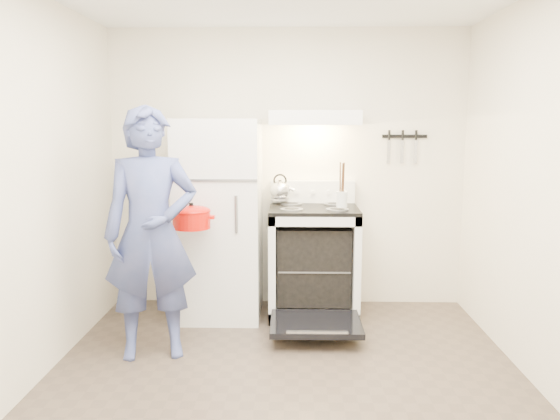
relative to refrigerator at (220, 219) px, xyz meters
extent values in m
plane|color=#4A3D31|center=(0.58, -1.45, -0.85)|extent=(3.60, 3.60, 0.00)
cube|color=beige|center=(0.58, 0.35, 0.40)|extent=(3.20, 0.02, 2.50)
cube|color=silver|center=(0.00, 0.00, 0.00)|extent=(0.70, 0.70, 1.70)
cube|color=silver|center=(0.81, 0.02, -0.39)|extent=(0.76, 0.65, 0.92)
cube|color=black|center=(0.81, 0.02, 0.09)|extent=(0.76, 0.65, 0.03)
cube|color=silver|center=(0.81, 0.31, 0.20)|extent=(0.76, 0.07, 0.20)
cube|color=black|center=(0.81, -0.57, -0.72)|extent=(0.70, 0.54, 0.04)
cube|color=slate|center=(0.81, 0.02, -0.41)|extent=(0.60, 0.52, 0.01)
cube|color=silver|center=(0.81, 0.10, 0.86)|extent=(0.76, 0.50, 0.12)
cube|color=black|center=(1.63, 0.33, 0.70)|extent=(0.40, 0.02, 0.03)
cylinder|color=brown|center=(0.73, 0.06, -0.40)|extent=(0.35, 0.35, 0.02)
cylinder|color=silver|center=(1.03, -0.16, 0.20)|extent=(0.09, 0.09, 0.13)
imported|color=navy|center=(-0.37, -0.87, 0.04)|extent=(0.73, 0.56, 1.79)
camera|label=1|loc=(0.62, -4.62, 0.81)|focal=35.00mm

